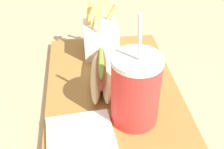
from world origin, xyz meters
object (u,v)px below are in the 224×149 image
at_px(fries_basket, 100,38).
at_px(ketchup_cup_1, 143,77).
at_px(hot_dog_1, 101,75).
at_px(soda_cup, 136,90).
at_px(napkin_stack, 81,136).

bearing_deg(fries_basket, ketchup_cup_1, 32.86).
bearing_deg(ketchup_cup_1, hot_dog_1, -90.42).
bearing_deg(fries_basket, hot_dog_1, -4.56).
distance_m(soda_cup, napkin_stack, 0.14).
bearing_deg(ketchup_cup_1, fries_basket, -147.14).
bearing_deg(fries_basket, napkin_stack, -12.50).
xyz_separation_m(soda_cup, ketchup_cup_1, (-0.12, 0.05, -0.06)).
relative_size(soda_cup, fries_basket, 1.42).
relative_size(soda_cup, hot_dog_1, 1.25).
distance_m(fries_basket, hot_dog_1, 0.14).
relative_size(fries_basket, napkin_stack, 1.31).
relative_size(soda_cup, napkin_stack, 1.85).
xyz_separation_m(fries_basket, hot_dog_1, (0.14, -0.01, -0.02)).
relative_size(hot_dog_1, napkin_stack, 1.48).
xyz_separation_m(soda_cup, fries_basket, (-0.26, -0.05, -0.03)).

